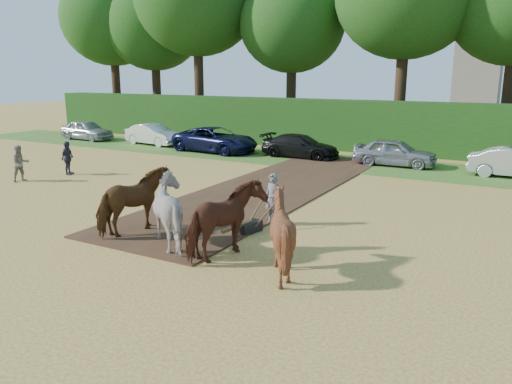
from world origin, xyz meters
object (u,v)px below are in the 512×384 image
(plough_team, at_px, (203,216))
(spectator_far, at_px, (68,158))
(parked_cars, at_px, (247,142))
(spectator_near, at_px, (20,164))

(plough_team, bearing_deg, spectator_far, 154.90)
(plough_team, relative_size, parked_cars, 0.21)
(spectator_near, distance_m, plough_team, 12.32)
(spectator_far, distance_m, plough_team, 12.47)
(spectator_near, xyz_separation_m, spectator_far, (0.59, 2.01, -0.01))
(spectator_near, xyz_separation_m, plough_team, (11.88, -3.28, 0.17))
(parked_cars, bearing_deg, plough_team, -63.84)
(spectator_near, xyz_separation_m, parked_cars, (4.72, 11.28, -0.09))
(spectator_near, relative_size, plough_team, 0.24)
(spectator_far, relative_size, plough_team, 0.23)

